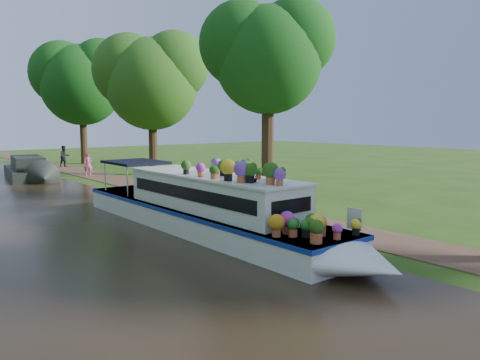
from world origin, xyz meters
name	(u,v)px	position (x,y,z in m)	size (l,w,h in m)	color
ground	(246,219)	(0.00, 0.00, 0.00)	(100.00, 100.00, 0.00)	#254411
canal_water	(83,247)	(-6.00, 0.00, 0.01)	(10.00, 100.00, 0.02)	black
towpath	(270,215)	(1.20, 0.00, 0.01)	(2.20, 100.00, 0.03)	#4B3223
plant_boat	(212,207)	(-2.25, -1.06, 0.85)	(2.29, 13.52, 2.27)	white
tree_near_overhang	(267,52)	(3.79, 3.06, 6.60)	(5.52, 5.28, 8.99)	black
tree_near_mid	(151,77)	(4.48, 15.08, 6.44)	(6.90, 6.60, 9.40)	black
tree_near_far	(81,79)	(3.98, 26.09, 7.05)	(7.59, 7.26, 10.30)	black
second_boat	(28,170)	(-2.75, 17.60, 0.56)	(2.97, 7.39, 1.38)	black
pedestrian_pink	(88,164)	(0.70, 16.71, 0.79)	(0.56, 0.36, 1.52)	#BF4E77
pedestrian_dark	(64,156)	(1.62, 23.85, 0.85)	(0.80, 0.62, 1.64)	black
verge_plant	(197,202)	(0.05, 3.25, 0.20)	(0.36, 0.31, 0.39)	#286F21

